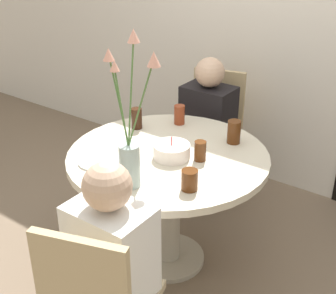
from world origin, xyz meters
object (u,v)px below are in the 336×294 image
Objects in this scene: drink_glass_1 at (234,132)px; drink_glass_3 at (137,118)px; side_plate at (96,162)px; person_guest at (114,279)px; flower_vase at (130,139)px; drink_glass_0 at (190,180)px; person_boy at (207,136)px; drink_glass_2 at (200,151)px; birthday_cake at (172,151)px; chair_far_back at (214,126)px; drink_glass_4 at (179,115)px.

drink_glass_3 is at bearing -164.02° from drink_glass_1.
drink_glass_3 is (-0.11, 0.47, 0.06)m from side_plate.
person_guest is (0.01, -1.06, -0.30)m from drink_glass_1.
flower_vase is 7.10× the size of drink_glass_0.
flower_vase is at bearing -78.12° from person_boy.
flower_vase is 0.47m from drink_glass_2.
person_guest is at bearing -89.54° from drink_glass_1.
drink_glass_2 is at bearing 112.65° from drink_glass_0.
flower_vase is at bearing 117.60° from person_guest.
drink_glass_1 is 0.60m from drink_glass_3.
person_guest reaches higher than birthday_cake.
chair_far_back is 0.60m from drink_glass_4.
drink_glass_3 is at bearing -113.94° from chair_far_back.
drink_glass_3 is (-0.40, 0.19, 0.03)m from birthday_cake.
side_plate is at bearing -126.26° from drink_glass_1.
drink_glass_2 is (-0.04, -0.29, -0.01)m from drink_glass_1.
chair_far_back is 1.28m from drink_glass_0.
flower_vase is 0.38m from side_plate.
drink_glass_3 is (-0.12, -0.73, 0.29)m from chair_far_back.
person_guest is at bearing -62.40° from flower_vase.
drink_glass_1 is (-0.07, 0.57, 0.02)m from drink_glass_0.
side_plate is 0.55m from drink_glass_0.
drink_glass_1 is 0.41m from drink_glass_4.
person_boy reaches higher than birthday_cake.
side_plate is at bearing 138.81° from person_guest.
drink_glass_1 is at bearing 90.46° from person_guest.
drink_glass_4 is at bearing 119.24° from birthday_cake.
drink_glass_3 is (-0.65, 0.41, 0.01)m from drink_glass_0.
birthday_cake is at bearing -60.76° from drink_glass_4.
drink_glass_4 is at bearing 106.79° from flower_vase.
birthday_cake is 0.40m from drink_glass_1.
person_guest reaches higher than drink_glass_2.
birthday_cake reaches higher than side_plate.
person_guest is (-0.07, -0.49, -0.28)m from drink_glass_0.
person_boy is (-0.41, 0.41, -0.30)m from drink_glass_1.
drink_glass_1 is 0.30m from drink_glass_2.
side_plate is 1.39× the size of drink_glass_1.
birthday_cake is (0.27, -0.92, 0.26)m from chair_far_back.
chair_far_back is at bearing 105.91° from person_guest.
side_plate is 0.49m from drink_glass_3.
flower_vase is at bearing -73.21° from drink_glass_4.
flower_vase reaches higher than drink_glass_3.
drink_glass_3 is at bearing 148.07° from drink_glass_0.
drink_glass_2 is (0.14, 0.40, -0.19)m from flower_vase.
person_boy is at bearing -90.00° from chair_far_back.
drink_glass_2 is at bearing -78.71° from chair_far_back.
chair_far_back reaches higher than drink_glass_4.
chair_far_back reaches higher than side_plate.
birthday_cake is 0.18× the size of person_guest.
drink_glass_4 is 0.11× the size of person_guest.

